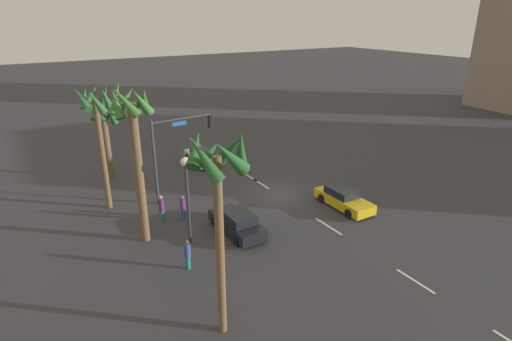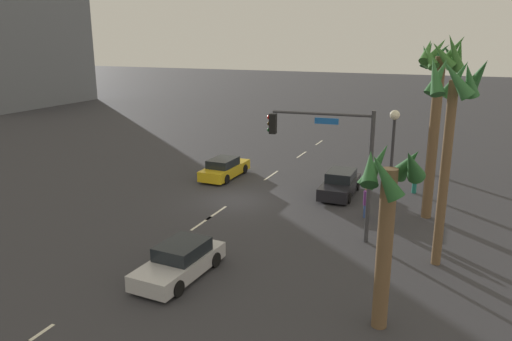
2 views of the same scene
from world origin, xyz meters
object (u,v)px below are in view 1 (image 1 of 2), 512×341
(car_2, at_px, (343,199))
(palm_tree_1, at_px, (133,132))
(palm_tree_2, at_px, (105,127))
(pedestrian_0, at_px, (183,207))
(pedestrian_1, at_px, (187,254))
(traffic_signal, at_px, (175,144))
(pedestrian_2, at_px, (162,208))
(car_0, at_px, (201,156))
(palm_tree_3, at_px, (96,115))
(streetlamp, at_px, (187,183))
(palm_tree_0, at_px, (220,179))
(car_1, at_px, (237,223))

(car_2, height_order, palm_tree_1, palm_tree_1)
(palm_tree_1, bearing_deg, palm_tree_2, -3.21)
(pedestrian_0, height_order, palm_tree_2, palm_tree_2)
(pedestrian_0, xyz_separation_m, pedestrian_1, (-5.53, 1.93, 0.02))
(traffic_signal, bearing_deg, pedestrian_2, 141.87)
(car_2, xyz_separation_m, traffic_signal, (7.51, 9.50, 3.60))
(car_0, relative_size, car_2, 0.97)
(pedestrian_2, xyz_separation_m, palm_tree_3, (3.93, 2.58, 5.76))
(palm_tree_3, bearing_deg, car_2, -120.62)
(streetlamp, bearing_deg, palm_tree_2, 7.13)
(palm_tree_0, bearing_deg, palm_tree_3, 5.73)
(traffic_signal, xyz_separation_m, pedestrian_2, (-2.93, 2.30, -3.26))
(car_1, bearing_deg, car_2, -94.73)
(car_2, xyz_separation_m, palm_tree_3, (8.51, 14.38, 6.10))
(palm_tree_1, relative_size, palm_tree_3, 1.10)
(car_1, relative_size, palm_tree_0, 0.49)
(traffic_signal, bearing_deg, car_0, -36.49)
(car_1, height_order, palm_tree_3, palm_tree_3)
(pedestrian_0, height_order, palm_tree_3, palm_tree_3)
(pedestrian_0, distance_m, pedestrian_2, 1.38)
(car_1, distance_m, palm_tree_3, 11.65)
(traffic_signal, height_order, pedestrian_1, traffic_signal)
(traffic_signal, xyz_separation_m, pedestrian_1, (-8.93, 2.93, -3.31))
(traffic_signal, bearing_deg, palm_tree_0, 166.64)
(pedestrian_0, relative_size, palm_tree_1, 0.18)
(pedestrian_1, bearing_deg, palm_tree_1, 15.21)
(traffic_signal, height_order, pedestrian_2, traffic_signal)
(pedestrian_1, relative_size, palm_tree_2, 0.28)
(streetlamp, relative_size, pedestrian_1, 3.11)
(car_2, height_order, palm_tree_0, palm_tree_0)
(palm_tree_2, bearing_deg, traffic_signal, -153.18)
(pedestrian_2, height_order, palm_tree_0, palm_tree_0)
(car_1, bearing_deg, car_0, -14.45)
(pedestrian_2, bearing_deg, pedestrian_1, 173.97)
(traffic_signal, relative_size, palm_tree_2, 0.98)
(palm_tree_2, xyz_separation_m, palm_tree_3, (-5.75, 1.47, 2.35))
(pedestrian_2, bearing_deg, car_0, -37.02)
(pedestrian_0, bearing_deg, car_0, -30.24)
(pedestrian_1, height_order, palm_tree_0, palm_tree_0)
(traffic_signal, height_order, streetlamp, traffic_signal)
(car_0, relative_size, palm_tree_3, 0.51)
(pedestrian_2, bearing_deg, car_1, -137.75)
(car_0, relative_size, palm_tree_0, 0.49)
(streetlamp, height_order, pedestrian_0, streetlamp)
(streetlamp, height_order, palm_tree_2, palm_tree_2)
(car_1, relative_size, streetlamp, 0.83)
(streetlamp, xyz_separation_m, pedestrian_2, (3.50, 0.53, -2.90))
(car_1, height_order, palm_tree_2, palm_tree_2)
(car_2, xyz_separation_m, pedestrian_2, (4.59, 11.80, 0.34))
(palm_tree_0, bearing_deg, palm_tree_2, 0.15)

